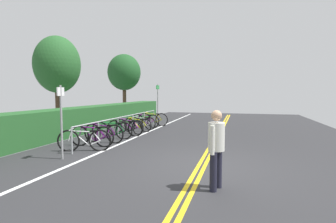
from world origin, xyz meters
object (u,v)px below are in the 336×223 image
object	(u,v)px
bicycle_7	(142,123)
sign_post_near	(61,115)
bicycle_3	(112,130)
bicycle_1	(92,136)
tree_far_right	(124,73)
bicycle_5	(129,126)
tree_mid	(57,65)
bicycle_8	(145,121)
bicycle_6	(137,125)
bicycle_9	(153,119)
bicycle_0	(84,140)
sign_post_far	(158,100)
pedestrian	(216,145)
bike_rack	(126,120)
bicycle_2	(104,133)
bicycle_4	(125,128)

from	to	relation	value
bicycle_7	sign_post_near	distance (m)	6.57
bicycle_3	sign_post_near	world-z (taller)	sign_post_near
bicycle_1	tree_far_right	distance (m)	12.15
bicycle_5	tree_mid	distance (m)	4.97
bicycle_5	bicycle_8	world-z (taller)	bicycle_8
bicycle_6	tree_far_right	size ratio (longest dim) A/B	0.33
bicycle_3	bicycle_7	distance (m)	3.12
bicycle_3	bicycle_7	size ratio (longest dim) A/B	1.08
bicycle_7	bicycle_9	xyz separation A→B (m)	(1.54, -0.09, 0.04)
bicycle_0	bicycle_6	size ratio (longest dim) A/B	1.03
bicycle_0	bicycle_9	bearing A→B (deg)	0.06
bicycle_8	tree_far_right	world-z (taller)	tree_far_right
bicycle_0	sign_post_far	world-z (taller)	sign_post_far
bicycle_1	bicycle_9	size ratio (longest dim) A/B	0.94
bicycle_0	tree_far_right	xyz separation A→B (m)	(11.85, 4.04, 3.13)
pedestrian	tree_far_right	world-z (taller)	tree_far_right
bicycle_1	pedestrian	size ratio (longest dim) A/B	1.10
bicycle_5	bicycle_7	bearing A→B (deg)	-0.61
bike_rack	bicycle_3	bearing A→B (deg)	176.61
bicycle_0	sign_post_near	bearing A→B (deg)	178.74
bicycle_3	bicycle_5	distance (m)	1.54
bicycle_2	sign_post_near	world-z (taller)	sign_post_near
bicycle_4	bicycle_8	size ratio (longest dim) A/B	0.99
pedestrian	sign_post_far	size ratio (longest dim) A/B	0.65
bicycle_3	bicycle_9	distance (m)	4.66
pedestrian	bicycle_9	bearing A→B (deg)	25.54
bicycle_7	sign_post_far	world-z (taller)	sign_post_far
bicycle_0	bicycle_1	xyz separation A→B (m)	(0.75, 0.20, 0.01)
bicycle_0	bicycle_4	bearing A→B (deg)	0.65
bicycle_2	bicycle_9	distance (m)	5.45
bike_rack	bicycle_8	size ratio (longest dim) A/B	4.65
bicycle_5	tree_far_right	xyz separation A→B (m)	(8.00, 3.93, 3.15)
bike_rack	bicycle_0	world-z (taller)	bike_rack
bicycle_5	tree_far_right	world-z (taller)	tree_far_right
bicycle_1	sign_post_far	bearing A→B (deg)	-0.15
bicycle_1	bicycle_4	bearing A→B (deg)	-3.77
bicycle_2	tree_mid	distance (m)	5.53
sign_post_near	bicycle_9	bearing A→B (deg)	-0.11
bicycle_8	tree_mid	xyz separation A→B (m)	(-2.16, 3.92, 2.93)
bicycle_5	bicycle_9	world-z (taller)	bicycle_9
sign_post_far	tree_far_right	distance (m)	5.55
bicycle_6	tree_mid	bearing A→B (deg)	98.50
bicycle_7	tree_far_right	size ratio (longest dim) A/B	0.33
bicycle_6	sign_post_near	distance (m)	5.80
bicycle_3	bicycle_7	xyz separation A→B (m)	(3.11, -0.11, -0.03)
bicycle_1	tree_far_right	size ratio (longest dim) A/B	0.35
bicycle_4	pedestrian	world-z (taller)	pedestrian
sign_post_far	tree_far_right	size ratio (longest dim) A/B	0.49
bicycle_4	bicycle_8	distance (m)	3.03
bicycle_0	bicycle_5	xyz separation A→B (m)	(3.84, 0.11, -0.02)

